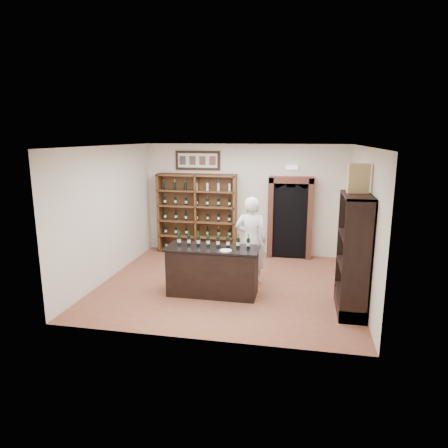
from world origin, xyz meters
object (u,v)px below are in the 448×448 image
Objects in this scene: wine_shelf at (197,213)px; wine_crate at (358,178)px; tasting_counter at (213,271)px; shopkeeper at (251,240)px; counter_bottle_0 at (179,240)px; side_cabinet at (354,272)px.

wine_crate reaches higher than wine_shelf.
wine_shelf is at bearing 110.56° from tasting_counter.
counter_bottle_0 is at bearing 31.86° from shopkeeper.
wine_crate reaches higher than tasting_counter.
side_cabinet is at bearing -5.83° from counter_bottle_0.
counter_bottle_0 is 0.14× the size of side_cabinet.
wine_shelf reaches higher than tasting_counter.
side_cabinet is at bearing -40.21° from wine_shelf.
shopkeeper is 3.69× the size of wine_crate.
side_cabinet reaches higher than tasting_counter.
side_cabinet reaches higher than counter_bottle_0.
counter_bottle_0 is at bearing 175.90° from tasting_counter.
tasting_counter is 6.27× the size of counter_bottle_0.
side_cabinet is 1.72m from wine_crate.
counter_bottle_0 is 0.57× the size of wine_crate.
side_cabinet reaches higher than shopkeeper.
tasting_counter is (1.10, -2.93, -0.61)m from wine_shelf.
tasting_counter is 0.95m from counter_bottle_0.
side_cabinet is at bearing -89.16° from wine_crate.
tasting_counter is 0.85× the size of side_cabinet.
counter_bottle_0 is 1.60m from shopkeeper.
wine_shelf is at bearing 139.79° from side_cabinet.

